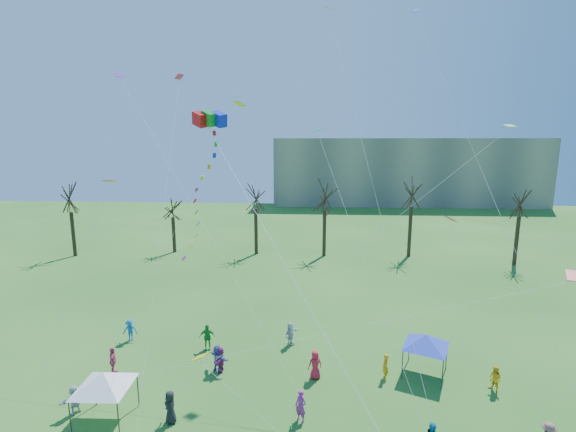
# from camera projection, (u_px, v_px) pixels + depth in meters

# --- Properties ---
(distant_building) EXTENTS (60.00, 14.00, 15.00)m
(distant_building) POSITION_uv_depth(u_px,v_px,m) (405.00, 171.00, 92.96)
(distant_building) COLOR gray
(distant_building) RESTS_ON ground
(bare_tree_row) EXTENTS (68.53, 8.18, 10.07)m
(bare_tree_row) POSITION_uv_depth(u_px,v_px,m) (341.00, 206.00, 49.16)
(bare_tree_row) COLOR black
(bare_tree_row) RESTS_ON ground
(big_box_kite) EXTENTS (5.96, 6.82, 20.02)m
(big_box_kite) POSITION_uv_depth(u_px,v_px,m) (205.00, 198.00, 21.01)
(big_box_kite) COLOR red
(big_box_kite) RESTS_ON ground
(canopy_tent_white) EXTENTS (3.68, 3.68, 2.76)m
(canopy_tent_white) POSITION_uv_depth(u_px,v_px,m) (104.00, 380.00, 20.45)
(canopy_tent_white) COLOR #3F3F44
(canopy_tent_white) RESTS_ON ground
(canopy_tent_blue) EXTENTS (3.25, 3.25, 2.66)m
(canopy_tent_blue) POSITION_uv_depth(u_px,v_px,m) (426.00, 341.00, 24.64)
(canopy_tent_blue) COLOR #3F3F44
(canopy_tent_blue) RESTS_ON ground
(festival_crowd) EXTENTS (25.88, 14.17, 1.84)m
(festival_crowd) POSITION_uv_depth(u_px,v_px,m) (269.00, 388.00, 22.19)
(festival_crowd) COLOR red
(festival_crowd) RESTS_ON ground
(small_kites_aloft) EXTENTS (27.53, 19.42, 34.27)m
(small_kites_aloft) POSITION_uv_depth(u_px,v_px,m) (307.00, 151.00, 23.36)
(small_kites_aloft) COLOR orange
(small_kites_aloft) RESTS_ON ground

